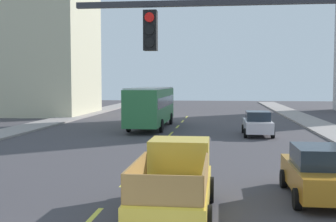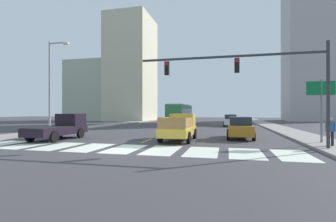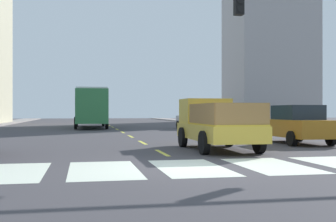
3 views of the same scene
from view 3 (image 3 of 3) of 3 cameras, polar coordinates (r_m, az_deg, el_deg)
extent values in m
plane|color=#413D42|center=(11.13, 3.00, -7.52)|extent=(160.00, 160.00, 0.00)
cube|color=gray|center=(32.22, 15.72, -2.49)|extent=(2.87, 110.00, 0.15)
cube|color=silver|center=(10.92, -20.33, -7.63)|extent=(1.69, 3.47, 0.01)
cube|color=silver|center=(10.80, -8.55, -7.72)|extent=(1.69, 3.47, 0.01)
cube|color=silver|center=(11.13, 3.00, -7.50)|extent=(1.69, 3.47, 0.01)
cube|color=silver|center=(11.86, 13.49, -7.03)|extent=(1.69, 3.47, 0.01)
cube|color=#D7CE43|center=(15.01, -0.78, -5.57)|extent=(0.16, 2.40, 0.01)
cube|color=#D7CE43|center=(19.93, -3.40, -4.20)|extent=(0.16, 2.40, 0.01)
cube|color=#D7CE43|center=(24.88, -4.98, -3.38)|extent=(0.16, 2.40, 0.01)
cube|color=#D7CE43|center=(29.85, -6.03, -2.82)|extent=(0.16, 2.40, 0.01)
cube|color=#D7CE43|center=(34.83, -6.78, -2.43)|extent=(0.16, 2.40, 0.01)
cube|color=#D7CE43|center=(39.81, -7.34, -2.13)|extent=(0.16, 2.40, 0.01)
cube|color=#D7CE43|center=(44.80, -7.78, -1.90)|extent=(0.16, 2.40, 0.01)
cube|color=#D7CE43|center=(49.79, -8.13, -1.72)|extent=(0.16, 2.40, 0.01)
cube|color=gold|center=(16.18, 6.62, -2.77)|extent=(1.96, 5.20, 0.56)
cube|color=gold|center=(17.78, 4.94, -0.01)|extent=(1.84, 1.60, 1.00)
cube|color=#19232D|center=(18.21, 4.55, 0.56)|extent=(1.72, 0.08, 0.56)
cube|color=gold|center=(15.26, 7.71, -1.76)|extent=(1.84, 3.30, 0.06)
cylinder|color=black|center=(17.43, 1.97, -3.49)|extent=(0.22, 0.80, 0.80)
cylinder|color=black|center=(17.98, 8.07, -3.39)|extent=(0.22, 0.80, 0.80)
cylinder|color=black|center=(14.42, 4.81, -4.21)|extent=(0.22, 0.80, 0.80)
cylinder|color=black|center=(15.08, 12.00, -4.03)|extent=(0.22, 0.80, 0.80)
cube|color=olive|center=(14.99, 4.45, -0.34)|extent=(0.06, 3.17, 0.70)
cube|color=olive|center=(15.57, 10.85, -0.33)|extent=(0.06, 3.17, 0.70)
cube|color=olive|center=(13.77, 9.86, -0.37)|extent=(1.80, 0.06, 0.70)
cube|color=#307540|center=(38.31, -10.23, 0.55)|extent=(2.50, 10.80, 2.70)
cube|color=#19232D|center=(38.32, -10.23, 1.07)|extent=(2.52, 9.94, 0.80)
cube|color=silver|center=(38.35, -10.23, 2.66)|extent=(2.40, 10.37, 0.12)
cylinder|color=black|center=(41.67, -12.03, -1.35)|extent=(0.22, 1.00, 1.00)
cylinder|color=black|center=(41.71, -8.60, -1.35)|extent=(0.22, 1.00, 1.00)
cylinder|color=black|center=(35.35, -12.17, -1.59)|extent=(0.22, 1.00, 1.00)
cylinder|color=black|center=(35.40, -8.12, -1.58)|extent=(0.22, 1.00, 1.00)
cube|color=#AB6E1B|center=(20.15, 16.60, -2.17)|extent=(1.80, 4.40, 0.76)
cube|color=#1E2833|center=(20.01, 16.80, -0.18)|extent=(1.58, 2.11, 0.64)
cylinder|color=black|center=(21.00, 12.68, -3.12)|extent=(0.22, 0.64, 0.64)
cylinder|color=black|center=(21.80, 17.01, -3.01)|extent=(0.22, 0.64, 0.64)
cylinder|color=black|center=(18.55, 16.11, -3.53)|extent=(0.22, 0.64, 0.64)
cylinder|color=black|center=(19.44, 20.83, -3.37)|extent=(0.22, 0.64, 0.64)
cube|color=silver|center=(35.43, 3.24, -1.26)|extent=(1.80, 4.40, 0.76)
cube|color=#1E2833|center=(35.28, 3.30, -0.13)|extent=(1.58, 2.11, 0.64)
cylinder|color=black|center=(36.56, 1.34, -1.82)|extent=(0.22, 0.64, 0.64)
cylinder|color=black|center=(36.99, 4.06, -1.80)|extent=(0.22, 0.64, 0.64)
cylinder|color=black|center=(33.90, 2.35, -1.96)|extent=(0.22, 0.64, 0.64)
cylinder|color=black|center=(34.37, 5.26, -1.93)|extent=(0.22, 0.64, 0.64)
cube|color=black|center=(13.89, 9.38, 14.14)|extent=(0.28, 0.24, 0.84)
cylinder|color=black|center=(13.77, 9.58, 14.26)|extent=(0.20, 0.04, 0.20)
cylinder|color=black|center=(13.71, 9.58, 13.21)|extent=(0.20, 0.04, 0.20)
camera|label=1|loc=(7.48, 49.43, 18.08)|focal=46.41mm
camera|label=2|loc=(8.81, 94.82, 4.49)|focal=26.36mm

